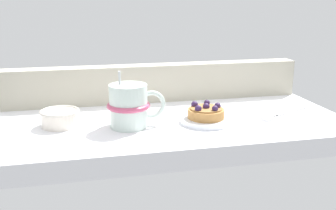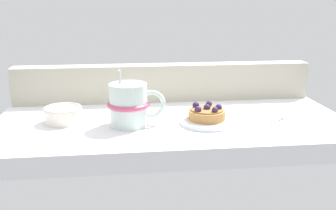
{
  "view_description": "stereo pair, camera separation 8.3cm",
  "coord_description": "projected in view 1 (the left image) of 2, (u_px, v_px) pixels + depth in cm",
  "views": [
    {
      "loc": [
        -18.9,
        -81.97,
        26.72
      ],
      "look_at": [
        -1.34,
        -4.14,
        4.38
      ],
      "focal_mm": 41.66,
      "sensor_mm": 36.0,
      "label": 1
    },
    {
      "loc": [
        -10.74,
        -83.37,
        26.72
      ],
      "look_at": [
        -1.34,
        -4.14,
        4.38
      ],
      "focal_mm": 41.66,
      "sensor_mm": 36.0,
      "label": 2
    }
  ],
  "objects": [
    {
      "name": "dessert_plate",
      "position": [
        206.0,
        120.0,
        0.85
      ],
      "size": [
        11.21,
        11.21,
        1.11
      ],
      "color": "silver",
      "rests_on": "ground_plane"
    },
    {
      "name": "ground_plane",
      "position": [
        170.0,
        127.0,
        0.89
      ],
      "size": [
        78.53,
        37.88,
        4.17
      ],
      "primitive_type": "cube",
      "color": "white"
    },
    {
      "name": "dessert_fork",
      "position": [
        284.0,
        113.0,
        0.91
      ],
      "size": [
        15.82,
        8.53,
        0.6
      ],
      "color": "#B7B7BC",
      "rests_on": "ground_plane"
    },
    {
      "name": "sugar_bowl",
      "position": [
        60.0,
        118.0,
        0.82
      ],
      "size": [
        8.25,
        8.25,
        3.56
      ],
      "color": "silver",
      "rests_on": "ground_plane"
    },
    {
      "name": "raspberry_tart",
      "position": [
        206.0,
        112.0,
        0.85
      ],
      "size": [
        7.95,
        7.95,
        3.38
      ],
      "color": "#B77F42",
      "rests_on": "dessert_plate"
    },
    {
      "name": "coffee_mug",
      "position": [
        130.0,
        106.0,
        0.82
      ],
      "size": [
        12.5,
        9.12,
        12.05
      ],
      "color": "silver",
      "rests_on": "ground_plane"
    },
    {
      "name": "window_rail_back",
      "position": [
        156.0,
        83.0,
        1.02
      ],
      "size": [
        76.96,
        5.0,
        9.57
      ],
      "primitive_type": "cube",
      "color": "#B2AD99",
      "rests_on": "ground_plane"
    }
  ]
}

